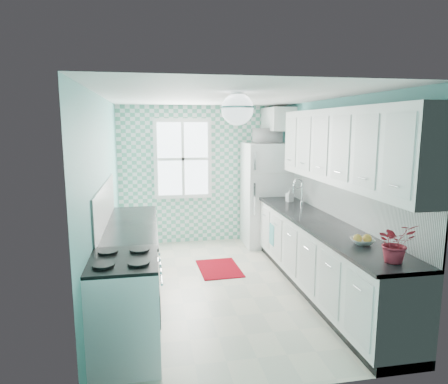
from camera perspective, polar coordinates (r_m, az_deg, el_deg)
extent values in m
cube|color=beige|center=(5.55, -0.04, -13.38)|extent=(3.00, 4.40, 0.02)
cube|color=white|center=(5.13, -0.04, 13.54)|extent=(3.00, 4.40, 0.02)
cube|color=#5BACA7|center=(7.35, -3.17, 2.49)|extent=(3.00, 0.02, 2.50)
cube|color=#5BACA7|center=(3.10, 7.46, -7.48)|extent=(3.00, 0.02, 2.50)
cube|color=#5BACA7|center=(5.14, -16.83, -0.98)|extent=(0.02, 4.40, 2.50)
cube|color=#5BACA7|center=(5.66, 15.17, 0.03)|extent=(0.02, 4.40, 2.50)
cube|color=#5DB293|center=(7.33, -3.15, 2.47)|extent=(3.00, 0.01, 2.50)
cube|color=white|center=(7.24, -5.90, 4.73)|extent=(1.04, 0.05, 1.44)
cube|color=white|center=(7.22, -5.89, 4.72)|extent=(0.90, 0.02, 1.30)
cube|color=white|center=(5.31, 16.78, -1.26)|extent=(0.02, 3.60, 0.51)
cube|color=white|center=(5.08, -16.64, -1.74)|extent=(0.02, 2.15, 0.51)
cube|color=white|center=(4.98, 16.65, 6.24)|extent=(0.33, 3.20, 0.90)
cube|color=white|center=(7.21, 7.62, 10.24)|extent=(0.40, 0.74, 0.40)
cylinder|color=silver|center=(4.34, 1.93, 13.86)|extent=(0.14, 0.14, 0.04)
cylinder|color=silver|center=(4.34, 1.93, 12.93)|extent=(0.02, 0.02, 0.12)
sphere|color=white|center=(4.33, 1.92, 11.74)|extent=(0.34, 0.34, 0.34)
cube|color=white|center=(5.37, 13.63, -9.22)|extent=(0.60, 3.60, 0.90)
cube|color=black|center=(5.24, 13.68, -4.35)|extent=(0.63, 3.60, 0.04)
cube|color=white|center=(5.25, -13.07, -9.66)|extent=(0.60, 2.15, 0.90)
cube|color=black|center=(5.11, -13.10, -4.67)|extent=(0.63, 2.15, 0.04)
cube|color=white|center=(7.21, 6.07, -0.34)|extent=(0.80, 0.76, 1.84)
cube|color=silver|center=(6.79, 7.05, 2.63)|extent=(0.78, 0.01, 0.02)
cube|color=silver|center=(6.66, 4.41, 4.45)|extent=(0.03, 0.03, 0.30)
cube|color=silver|center=(6.75, 4.34, -1.00)|extent=(0.03, 0.03, 0.54)
cube|color=white|center=(3.93, -13.99, -15.93)|extent=(0.63, 0.79, 0.94)
cube|color=black|center=(3.75, -14.28, -9.43)|extent=(0.63, 0.79, 0.03)
cube|color=black|center=(3.89, -9.21, -15.04)|extent=(0.01, 0.52, 0.31)
cube|color=silver|center=(6.24, 9.69, -1.99)|extent=(0.44, 0.37, 0.12)
cylinder|color=silver|center=(6.25, 11.09, -0.13)|extent=(0.02, 0.02, 0.30)
torus|color=silver|center=(6.20, 10.62, 1.58)|extent=(0.16, 0.02, 0.16)
cube|color=maroon|center=(6.15, -0.69, -10.85)|extent=(0.63, 0.87, 0.01)
cube|color=#5AAFA6|center=(6.24, 6.85, -6.06)|extent=(0.05, 0.21, 0.32)
imported|color=white|center=(4.38, 19.15, -6.68)|extent=(0.25, 0.25, 0.06)
imported|color=#AF301C|center=(3.89, 23.30, -6.65)|extent=(0.33, 0.29, 0.36)
imported|color=#8CB6C7|center=(6.46, 9.37, -0.43)|extent=(0.12, 0.12, 0.22)
imported|color=silver|center=(7.11, 6.22, 8.00)|extent=(0.48, 0.33, 0.26)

